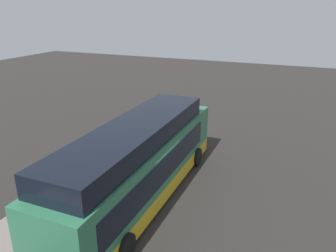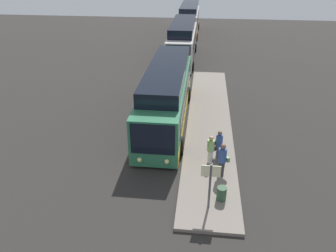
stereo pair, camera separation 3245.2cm
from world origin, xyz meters
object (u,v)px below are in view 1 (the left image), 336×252
Objects in this scene: passenger_waiting at (138,122)px; sign_post at (162,106)px; passenger_with_bags at (126,133)px; trash_bin at (151,123)px; suitcase at (128,137)px; passenger_boarding at (138,130)px; bus_lead at (140,165)px.

sign_post reaches higher than passenger_waiting.
passenger_with_bags reaches higher than trash_bin.
passenger_waiting is 2.56m from sign_post.
suitcase is at bearing -119.71° from passenger_with_bags.
passenger_waiting is 1.95m from trash_bin.
passenger_boarding is 0.75m from passenger_with_bags.
passenger_waiting is at bearing -28.36° from passenger_boarding.
passenger_with_bags is (-1.70, -0.12, -0.12)m from passenger_waiting.
sign_post is at bearing -46.07° from passenger_waiting.
passenger_boarding is at bearing -170.39° from trash_bin.
bus_lead is at bearing 154.13° from passenger_boarding.
passenger_with_bags is 1.68× the size of suitcase.
passenger_waiting is (1.08, 0.54, 0.12)m from passenger_boarding.
sign_post is at bearing -43.87° from trash_bin.
trash_bin is (2.92, 0.49, -0.53)m from passenger_boarding.
passenger_boarding is at bearing 178.74° from sign_post.
passenger_boarding reaches higher than passenger_with_bags.
bus_lead reaches higher than passenger_with_bags.
trash_bin is at bearing -141.89° from passenger_with_bags.
bus_lead is 6.66× the size of passenger_waiting.
bus_lead is at bearing -145.23° from suitcase.
trash_bin is at bearing -33.29° from passenger_waiting.
passenger_boarding is 0.71× the size of sign_post.
passenger_boarding is 1.01× the size of passenger_with_bags.
passenger_with_bags is at bearing 152.10° from passenger_waiting.
suitcase is 0.42× the size of sign_post.
suitcase is at bearing 41.02° from passenger_boarding.
passenger_waiting is (6.32, 3.47, -0.50)m from bus_lead.
passenger_waiting is 1.71m from passenger_with_bags.
passenger_waiting is 0.81× the size of sign_post.
passenger_waiting is 2.79× the size of trash_bin.
passenger_waiting is at bearing -6.01° from suitcase.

